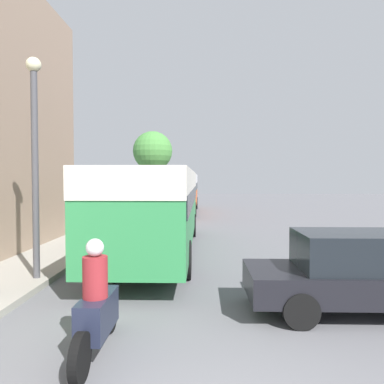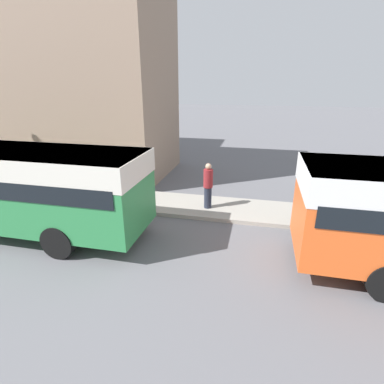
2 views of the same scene
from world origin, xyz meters
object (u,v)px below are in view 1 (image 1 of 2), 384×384
motorcycle_behind_lead (97,309)px  car_crossing (361,272)px  pedestrian_near_curb (117,206)px  bus_following (180,188)px  bus_lead (158,199)px

motorcycle_behind_lead → car_crossing: (4.60, 1.82, 0.12)m
pedestrian_near_curb → car_crossing: bearing=-59.4°
pedestrian_near_curb → bus_following: bearing=70.2°
motorcycle_behind_lead → pedestrian_near_curb: (-3.09, 14.80, 0.39)m
pedestrian_near_curb → bus_lead: bearing=-66.4°
bus_lead → car_crossing: 7.52m
motorcycle_behind_lead → pedestrian_near_curb: bearing=101.8°
bus_following → pedestrian_near_curb: size_ratio=5.93×
bus_following → motorcycle_behind_lead: (0.13, -23.02, -1.21)m
bus_following → car_crossing: 21.76m
bus_lead → car_crossing: bearing=-52.0°
motorcycle_behind_lead → pedestrian_near_curb: 15.12m
bus_lead → pedestrian_near_curb: bus_lead is taller
motorcycle_behind_lead → pedestrian_near_curb: size_ratio=1.25×
bus_following → pedestrian_near_curb: bus_following is taller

